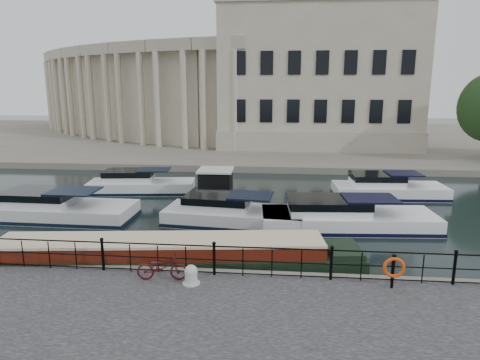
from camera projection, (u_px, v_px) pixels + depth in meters
The scene contains 10 objects.
ground_plane at pixel (223, 263), 17.23m from camera, with size 160.00×160.00×0.00m, color black.
far_bank at pixel (263, 138), 55.06m from camera, with size 120.00×42.00×0.55m, color #6B665B.
railing at pixel (214, 257), 14.78m from camera, with size 24.14×0.14×1.22m.
civic_building at pixel (254, 85), 49.51m from camera, with size 53.55×31.84×16.85m.
bicycle at pixel (162, 267), 14.44m from camera, with size 0.59×1.70×0.89m, color #420B11.
mooring_bollard at pixel (191, 275), 14.17m from camera, with size 0.59×0.59×0.66m.
life_ring_post at pixel (394, 268), 13.73m from camera, with size 0.71×0.19×1.15m.
narrowboat at pixel (162, 259), 16.73m from camera, with size 15.89×3.87×1.58m.
harbour_hut at pixel (216, 188), 25.73m from camera, with size 2.83×2.37×2.17m.
cabin_cruisers at pixel (231, 206), 24.00m from camera, with size 26.46×9.64×1.99m.
Camera 1 is at (2.19, -15.95, 7.02)m, focal length 32.00 mm.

